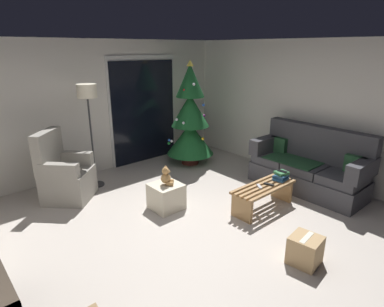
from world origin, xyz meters
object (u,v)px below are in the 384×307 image
at_px(teddy_bear_honey, 166,177).
at_px(christmas_tree, 190,120).
at_px(ottoman, 166,196).
at_px(cardboard_box_taped_mid_floor, 305,250).
at_px(couch, 309,167).
at_px(book_stack, 281,176).
at_px(cell_phone, 282,171).
at_px(remote_black, 269,184).
at_px(floor_lamp, 88,101).
at_px(coffee_table, 263,193).
at_px(armchair, 65,176).
at_px(remote_silver, 259,186).

bearing_deg(teddy_bear_honey, christmas_tree, 39.17).
relative_size(christmas_tree, ottoman, 4.82).
bearing_deg(cardboard_box_taped_mid_floor, couch, 29.19).
height_order(book_stack, cell_phone, cell_phone).
bearing_deg(remote_black, couch, 166.06).
xyz_separation_m(couch, floor_lamp, (-2.71, 2.55, 1.11)).
relative_size(cell_phone, ottoman, 0.33).
distance_m(book_stack, ottoman, 1.81).
bearing_deg(book_stack, cardboard_box_taped_mid_floor, -135.00).
distance_m(christmas_tree, floor_lamp, 2.11).
relative_size(floor_lamp, teddy_bear_honey, 6.25).
relative_size(coffee_table, book_stack, 4.15).
xyz_separation_m(coffee_table, ottoman, (-1.10, 0.98, -0.06)).
distance_m(cell_phone, teddy_bear_honey, 1.80).
distance_m(remote_black, book_stack, 0.32).
relative_size(book_stack, cardboard_box_taped_mid_floor, 0.73).
bearing_deg(coffee_table, remote_black, -26.45).
relative_size(coffee_table, armchair, 0.97).
bearing_deg(coffee_table, book_stack, -4.36).
distance_m(coffee_table, armchair, 3.14).
distance_m(floor_lamp, cardboard_box_taped_mid_floor, 3.93).
bearing_deg(floor_lamp, christmas_tree, -6.70).
bearing_deg(couch, cardboard_box_taped_mid_floor, -150.81).
height_order(coffee_table, ottoman, ottoman).
relative_size(remote_silver, teddy_bear_honey, 0.55).
bearing_deg(armchair, christmas_tree, -1.16).
height_order(christmas_tree, floor_lamp, christmas_tree).
height_order(book_stack, teddy_bear_honey, teddy_bear_honey).
xyz_separation_m(book_stack, floor_lamp, (-1.92, 2.52, 1.06)).
xyz_separation_m(book_stack, teddy_bear_honey, (-1.47, 1.00, 0.07)).
height_order(armchair, floor_lamp, floor_lamp).
distance_m(cell_phone, floor_lamp, 3.33).
relative_size(coffee_table, cell_phone, 7.64).
bearing_deg(remote_silver, cardboard_box_taped_mid_floor, 97.29).
distance_m(book_stack, teddy_bear_honey, 1.78).
bearing_deg(remote_silver, couch, -147.92).
relative_size(coffee_table, remote_silver, 7.05).
xyz_separation_m(book_stack, cell_phone, (0.02, -0.01, 0.08)).
height_order(remote_silver, book_stack, book_stack).
bearing_deg(remote_black, coffee_table, -39.22).
bearing_deg(armchair, book_stack, -43.05).
xyz_separation_m(christmas_tree, teddy_bear_honey, (-1.58, -1.28, -0.42)).
bearing_deg(armchair, teddy_bear_honey, -52.40).
xyz_separation_m(coffee_table, christmas_tree, (0.49, 2.26, 0.68)).
xyz_separation_m(couch, teddy_bear_honey, (-2.27, 1.03, 0.12)).
relative_size(remote_silver, cardboard_box_taped_mid_floor, 0.43).
distance_m(book_stack, armchair, 3.43).
distance_m(coffee_table, ottoman, 1.47).
distance_m(coffee_table, cardboard_box_taped_mid_floor, 1.31).
bearing_deg(coffee_table, cell_phone, -5.15).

